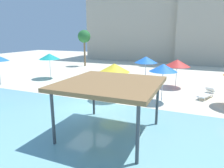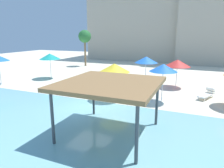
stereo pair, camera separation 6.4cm
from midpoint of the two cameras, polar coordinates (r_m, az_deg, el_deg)
The scene contains 13 objects.
ground_plane at distance 13.63m, azimuth -6.27°, elevation -6.84°, with size 80.00×80.00×0.00m, color beige.
lagoon_water at distance 9.83m, azimuth -21.94°, elevation -16.22°, with size 44.00×13.50×0.04m, color #7AB7C1.
shade_pavilion at distance 9.50m, azimuth -0.43°, elevation -0.27°, with size 4.46×4.46×2.62m.
beach_umbrella_red_0 at distance 19.47m, azimuth 17.83°, elevation 5.57°, with size 2.32×2.32×2.56m.
beach_umbrella_yellow_1 at distance 14.86m, azimuth 0.78°, elevation 4.52°, with size 2.26×2.26×2.71m.
beach_umbrella_teal_2 at distance 23.39m, azimuth -16.84°, elevation 7.37°, with size 2.25×2.25×2.74m.
beach_umbrella_blue_3 at distance 19.34m, azimuth 9.57°, elevation 6.68°, with size 2.11×2.11×2.77m.
beach_umbrella_blue_5 at distance 14.82m, azimuth 14.22°, elevation 4.38°, with size 1.96×1.96×2.75m.
lounge_chair_0 at distance 19.19m, azimuth 0.38°, elevation 0.32°, with size 1.33×1.97×0.74m.
lounge_chair_1 at distance 17.26m, azimuth 25.00°, elevation -2.51°, with size 1.35×1.97×0.74m.
lounge_chair_2 at distance 19.88m, azimuth -9.98°, elevation 0.58°, with size 0.84×1.96×0.74m.
palm_tree_1 at distance 31.85m, azimuth -7.54°, elevation 12.81°, with size 1.90×1.90×5.42m.
hotel_block_0 at distance 41.85m, azimuth 9.72°, elevation 17.34°, with size 20.39×10.43×15.19m, color #B2A893.
Camera 2 is at (6.34, -11.10, 4.75)m, focal length 32.88 mm.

